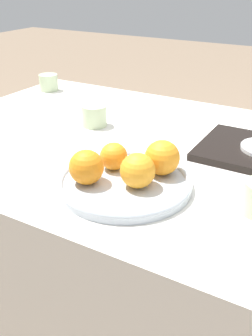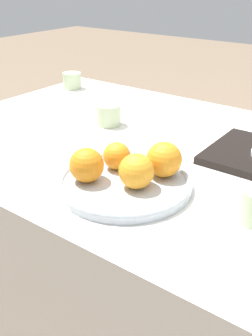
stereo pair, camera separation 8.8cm
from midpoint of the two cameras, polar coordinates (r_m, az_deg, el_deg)
name	(u,v)px [view 1 (the left image)]	position (r m, az deg, el deg)	size (l,w,h in m)	color
ground_plane	(158,329)	(1.52, 2.95, -22.37)	(12.00, 12.00, 0.00)	#7A6651
table	(163,251)	(1.28, 3.33, -11.99)	(1.55, 0.93, 0.71)	silver
fruit_platter	(126,183)	(0.90, -2.81, -2.22)	(0.31, 0.31, 0.02)	#B2BCC6
orange_0	(114,156)	(0.94, -4.49, 1.65)	(0.07, 0.07, 0.07)	orange
orange_1	(138,171)	(0.85, -1.24, -0.45)	(0.08, 0.08, 0.08)	orange
orange_2	(86,167)	(0.88, -8.64, 0.06)	(0.08, 0.08, 0.08)	orange
orange_3	(162,158)	(0.91, 2.52, 1.45)	(0.08, 0.08, 0.08)	orange
cup_0	(94,116)	(1.26, -6.66, 7.52)	(0.08, 0.08, 0.07)	#B7CC9E
cup_2	(49,83)	(1.68, -12.68, 11.99)	(0.08, 0.08, 0.07)	#B7CC9E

